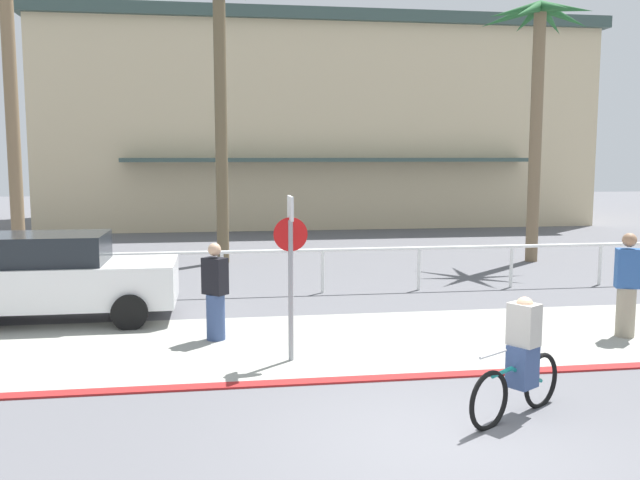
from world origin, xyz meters
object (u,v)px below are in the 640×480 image
Objects in this scene: palm_tree_3 at (220,59)px; car_white_1 at (56,277)px; stop_sign_bike_lane at (291,254)px; palm_tree_2 at (7,47)px; palm_tree_4 at (537,65)px; pedestrian_0 at (627,289)px; pedestrian_1 at (215,296)px; cyclist_teal_0 at (520,360)px.

palm_tree_3 is 9.26m from car_white_1.
stop_sign_bike_lane is 0.30× the size of palm_tree_3.
palm_tree_2 is 5.73m from palm_tree_3.
stop_sign_bike_lane is 0.58× the size of car_white_1.
palm_tree_3 is 9.25m from palm_tree_4.
palm_tree_2 reaches higher than pedestrian_0.
palm_tree_2 is 16.44m from pedestrian_0.
palm_tree_3 is 4.96× the size of pedestrian_1.
palm_tree_2 is 16.34m from cyclist_teal_0.
palm_tree_2 is at bearing 126.35° from cyclist_teal_0.
palm_tree_2 is at bearing 110.63° from car_white_1.
palm_tree_3 reaches higher than pedestrian_0.
palm_tree_2 is (-6.62, 9.80, 4.40)m from stop_sign_bike_lane.
palm_tree_4 is at bearing -2.58° from palm_tree_2.
pedestrian_1 is (-1.15, 1.40, -0.89)m from stop_sign_bike_lane.
car_white_1 is at bearing -114.87° from palm_tree_3.
palm_tree_3 is 1.91× the size of car_white_1.
palm_tree_2 is 8.70m from car_white_1.
car_white_1 is at bearing 164.84° from pedestrian_0.
car_white_1 is at bearing -69.37° from palm_tree_2.
stop_sign_bike_lane is 12.98m from palm_tree_4.
stop_sign_bike_lane is 11.19m from palm_tree_3.
cyclist_teal_0 is (2.52, -2.63, -0.98)m from stop_sign_bike_lane.
stop_sign_bike_lane is 1.39× the size of pedestrian_0.
car_white_1 is 2.39× the size of pedestrian_0.
cyclist_teal_0 is (9.15, -12.43, -5.38)m from palm_tree_2.
car_white_1 is 2.60× the size of pedestrian_1.
palm_tree_2 is 5.09× the size of pedestrian_1.
pedestrian_1 is (-0.23, -8.89, -5.18)m from palm_tree_3.
palm_tree_2 is at bearing -175.04° from palm_tree_3.
car_white_1 is 3.56m from pedestrian_1.
car_white_1 is 10.46m from pedestrian_0.
palm_tree_3 is at bearing 4.96° from palm_tree_2.
palm_tree_2 is at bearing 124.06° from stop_sign_bike_lane.
pedestrian_0 is (-2.33, -8.59, -4.94)m from palm_tree_4.
palm_tree_4 is (14.88, -0.67, -0.27)m from palm_tree_2.
pedestrian_1 is at bearing -91.50° from palm_tree_3.
stop_sign_bike_lane is 0.34× the size of palm_tree_4.
palm_tree_4 is at bearing 74.83° from pedestrian_0.
palm_tree_3 is 14.37m from cyclist_teal_0.
cyclist_teal_0 is at bearing -41.43° from car_white_1.
car_white_1 is (-3.25, -7.02, -5.09)m from palm_tree_3.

